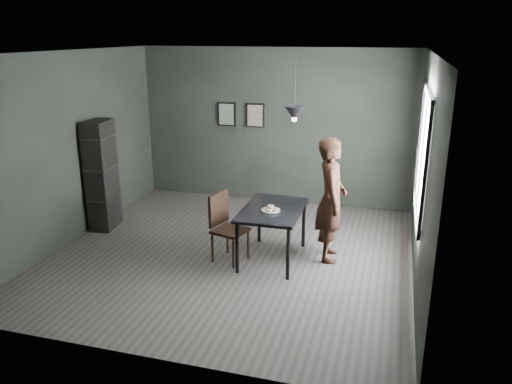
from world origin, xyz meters
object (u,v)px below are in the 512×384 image
(cafe_table, at_px, (273,214))
(white_plate, at_px, (271,211))
(wood_chair, at_px, (225,223))
(shelf_unit, at_px, (102,175))
(woman, at_px, (331,200))
(pendant_lamp, at_px, (294,113))

(cafe_table, relative_size, white_plate, 5.22)
(white_plate, xyz_separation_m, wood_chair, (-0.63, -0.07, -0.21))
(wood_chair, distance_m, shelf_unit, 2.40)
(woman, bearing_deg, cafe_table, 99.83)
(shelf_unit, xyz_separation_m, pendant_lamp, (3.17, -0.35, 1.18))
(cafe_table, height_order, wood_chair, wood_chair)
(cafe_table, distance_m, woman, 0.82)
(cafe_table, distance_m, shelf_unit, 2.96)
(white_plate, height_order, woman, woman)
(white_plate, relative_size, woman, 0.13)
(white_plate, xyz_separation_m, woman, (0.75, 0.37, 0.11))
(woman, height_order, pendant_lamp, pendant_lamp)
(white_plate, bearing_deg, wood_chair, -173.55)
(white_plate, relative_size, wood_chair, 0.24)
(white_plate, relative_size, shelf_unit, 0.13)
(shelf_unit, height_order, pendant_lamp, pendant_lamp)
(wood_chair, bearing_deg, pendant_lamp, 34.35)
(woman, height_order, wood_chair, woman)
(white_plate, xyz_separation_m, shelf_unit, (-2.92, 0.56, 0.12))
(cafe_table, bearing_deg, woman, 18.98)
(white_plate, bearing_deg, woman, 26.07)
(cafe_table, relative_size, woman, 0.69)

